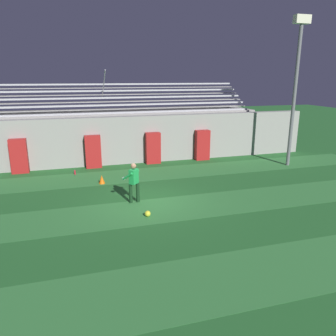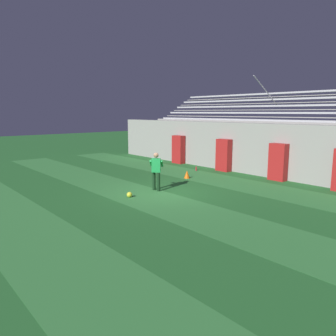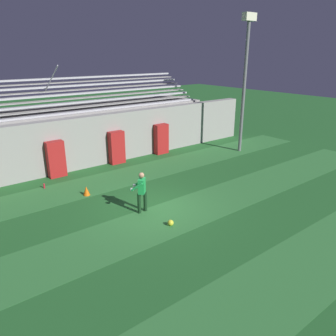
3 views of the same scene
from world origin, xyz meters
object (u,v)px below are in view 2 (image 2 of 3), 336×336
Objects in this scene: traffic_cone at (187,174)px; water_bottle at (196,169)px; padding_pillar_gate_left at (224,155)px; padding_pillar_gate_right at (278,162)px; padding_pillar_far_left at (178,149)px; goalkeeper at (156,169)px; soccer_ball at (129,195)px.

traffic_cone reaches higher than water_bottle.
padding_pillar_gate_right is (3.49, 0.00, 0.00)m from padding_pillar_gate_left.
water_bottle is (-1.07, -1.16, -0.81)m from padding_pillar_gate_left.
padding_pillar_far_left is 7.86m from goalkeeper.
soccer_ball is at bearing -82.02° from goalkeeper.
goalkeeper is 7.59× the size of soccer_ball.
padding_pillar_gate_left is 1.00× the size of padding_pillar_gate_right.
goalkeeper is at bearing -69.92° from traffic_cone.
goalkeeper is (-2.28, -5.98, 0.03)m from padding_pillar_gate_right.
padding_pillar_gate_right is 7.37m from padding_pillar_far_left.
traffic_cone is (0.16, -3.11, -0.72)m from padding_pillar_gate_left.
goalkeeper reaches higher than traffic_cone.
water_bottle is (-4.56, -1.16, -0.81)m from padding_pillar_gate_right.
padding_pillar_far_left is 8.44× the size of soccer_ball.
water_bottle is at bearing -22.49° from padding_pillar_far_left.
goalkeeper is at bearing 97.98° from soccer_ball.
soccer_ball is at bearing -79.25° from padding_pillar_gate_left.
padding_pillar_gate_right is 8.44× the size of soccer_ball.
goalkeeper is at bearing -110.84° from padding_pillar_gate_right.
padding_pillar_gate_left is 3.49m from padding_pillar_gate_right.
padding_pillar_gate_left is at bearing 0.00° from padding_pillar_far_left.
soccer_ball is at bearing -68.56° from water_bottle.
traffic_cone is at bearing -87.01° from padding_pillar_gate_left.
soccer_ball is 0.92× the size of water_bottle.
water_bottle is at bearing -132.72° from padding_pillar_gate_left.
traffic_cone is at bearing -37.52° from padding_pillar_far_left.
soccer_ball is 0.52× the size of traffic_cone.
soccer_ball is (5.32, -7.54, -0.82)m from padding_pillar_far_left.
padding_pillar_gate_left is at bearing 92.99° from traffic_cone.
padding_pillar_gate_right is at bearing 0.00° from padding_pillar_far_left.
padding_pillar_far_left is (-7.37, 0.00, 0.00)m from padding_pillar_gate_right.
water_bottle reaches higher than soccer_ball.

